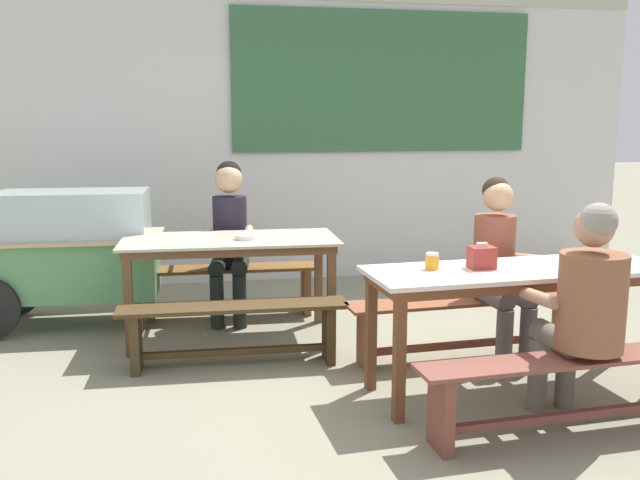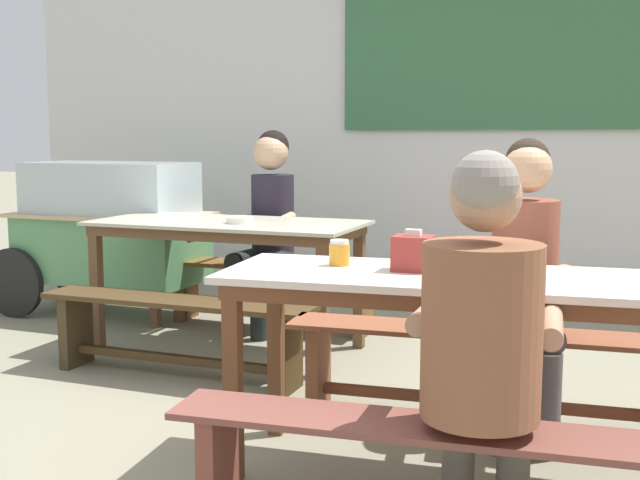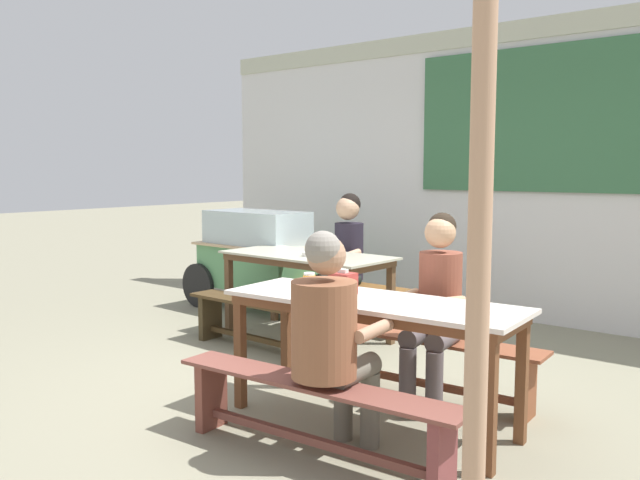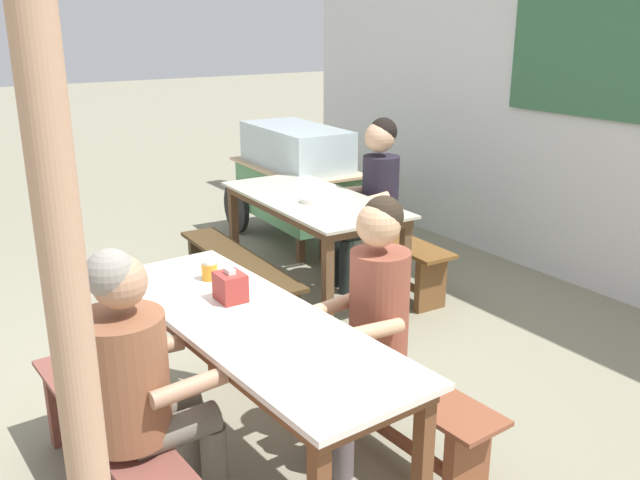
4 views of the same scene
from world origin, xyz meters
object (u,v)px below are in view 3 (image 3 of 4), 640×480
at_px(condiment_jar, 309,280).
at_px(bench_near_front, 313,409).
at_px(bench_far_front, 260,318).
at_px(wooden_support_post, 478,292).
at_px(food_cart, 256,252).
at_px(soup_bowl, 311,254).
at_px(tissue_box, 343,283).
at_px(bench_far_back, 347,297).
at_px(dining_table_near, 371,312).
at_px(person_right_near_table, 436,298).
at_px(person_center_facing, 344,251).
at_px(dining_table_far, 307,263).
at_px(person_near_front, 330,331).
at_px(bench_near_back, 416,356).

bearing_deg(condiment_jar, bench_near_front, -49.33).
height_order(bench_far_front, wooden_support_post, wooden_support_post).
height_order(food_cart, soup_bowl, food_cart).
bearing_deg(soup_bowl, tissue_box, -44.25).
xyz_separation_m(bench_far_back, tissue_box, (1.39, -1.94, 0.56)).
relative_size(dining_table_near, food_cart, 1.10).
bearing_deg(bench_far_front, person_right_near_table, -6.68).
bearing_deg(condiment_jar, tissue_box, -5.63).
xyz_separation_m(dining_table_near, person_right_near_table, (0.14, 0.55, 0.02)).
distance_m(person_center_facing, tissue_box, 2.33).
relative_size(bench_far_front, food_cart, 0.90).
distance_m(dining_table_far, dining_table_near, 2.13).
xyz_separation_m(bench_far_front, tissue_box, (1.43, -0.74, 0.56)).
bearing_deg(person_near_front, bench_near_back, 97.04).
relative_size(dining_table_near, wooden_support_post, 0.86).
height_order(person_center_facing, wooden_support_post, wooden_support_post).
distance_m(tissue_box, soup_bowl, 1.81).
height_order(bench_far_front, condiment_jar, condiment_jar).
xyz_separation_m(bench_near_back, tissue_box, (-0.19, -0.58, 0.56)).
xyz_separation_m(bench_near_front, person_near_front, (0.07, 0.06, 0.42)).
bearing_deg(condiment_jar, bench_far_back, 119.67).
bearing_deg(bench_near_back, tissue_box, -108.29).
distance_m(person_near_front, soup_bowl, 2.45).
distance_m(dining_table_near, person_center_facing, 2.49).
relative_size(food_cart, person_near_front, 1.38).
bearing_deg(tissue_box, bench_near_front, -67.10).
bearing_deg(tissue_box, wooden_support_post, -36.11).
relative_size(person_center_facing, wooden_support_post, 0.60).
bearing_deg(food_cart, tissue_box, -36.32).
height_order(dining_table_near, food_cart, food_cart).
height_order(dining_table_far, condiment_jar, condiment_jar).
bearing_deg(soup_bowl, bench_far_front, -103.89).
relative_size(bench_far_back, person_near_front, 1.26).
relative_size(bench_far_front, soup_bowl, 9.87).
bearing_deg(dining_table_far, dining_table_near, -39.75).
distance_m(bench_far_front, person_center_facing, 1.23).
xyz_separation_m(condiment_jar, wooden_support_post, (1.66, -1.02, 0.27)).
xyz_separation_m(bench_far_back, condiment_jar, (1.09, -1.91, 0.54)).
height_order(food_cart, person_center_facing, person_center_facing).
bearing_deg(bench_near_back, wooden_support_post, -53.39).
bearing_deg(person_center_facing, soup_bowl, -82.22).
height_order(bench_far_front, bench_near_front, same).
relative_size(person_right_near_table, soup_bowl, 8.12).
bearing_deg(condiment_jar, soup_bowl, 128.98).
bearing_deg(person_right_near_table, wooden_support_post, -56.73).
xyz_separation_m(bench_far_back, bench_near_back, (1.58, -1.36, -0.01)).
relative_size(bench_near_back, wooden_support_post, 0.81).
relative_size(bench_far_back, tissue_box, 10.00).
bearing_deg(dining_table_near, person_center_facing, 130.30).
relative_size(dining_table_far, dining_table_near, 0.86).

